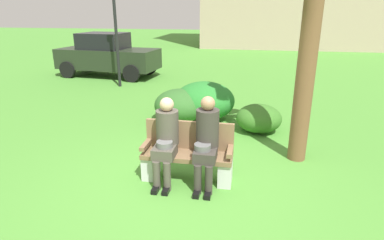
{
  "coord_description": "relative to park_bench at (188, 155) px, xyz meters",
  "views": [
    {
      "loc": [
        0.95,
        -4.21,
        2.51
      ],
      "look_at": [
        0.07,
        0.54,
        0.85
      ],
      "focal_mm": 30.01,
      "sensor_mm": 36.0,
      "label": 1
    }
  ],
  "objects": [
    {
      "name": "ground_plane",
      "position": [
        -0.07,
        -0.19,
        -0.4
      ],
      "size": [
        80.0,
        80.0,
        0.0
      ],
      "primitive_type": "plane",
      "color": "#4A8C32"
    },
    {
      "name": "park_bench",
      "position": [
        0.0,
        0.0,
        0.0
      ],
      "size": [
        1.37,
        0.44,
        0.9
      ],
      "color": "brown",
      "rests_on": "ground"
    },
    {
      "name": "seated_man_left",
      "position": [
        -0.31,
        -0.12,
        0.33
      ],
      "size": [
        0.34,
        0.72,
        1.3
      ],
      "color": "#4C473D",
      "rests_on": "ground"
    },
    {
      "name": "seated_man_right",
      "position": [
        0.3,
        -0.12,
        0.35
      ],
      "size": [
        0.34,
        0.72,
        1.35
      ],
      "color": "#38332D",
      "rests_on": "ground"
    },
    {
      "name": "shrub_near_bench",
      "position": [
        -0.71,
        2.67,
        -0.01
      ],
      "size": [
        1.24,
        1.13,
        0.77
      ],
      "primitive_type": "ellipsoid",
      "color": "#306227",
      "rests_on": "ground"
    },
    {
      "name": "shrub_mid_lawn",
      "position": [
        1.11,
        2.28,
        -0.09
      ],
      "size": [
        0.97,
        0.89,
        0.61
      ],
      "primitive_type": "ellipsoid",
      "color": "#366B23",
      "rests_on": "ground"
    },
    {
      "name": "shrub_far_lawn",
      "position": [
        -0.18,
        2.94,
        0.06
      ],
      "size": [
        1.45,
        1.33,
        0.91
      ],
      "primitive_type": "ellipsoid",
      "color": "#277A2B",
      "rests_on": "ground"
    },
    {
      "name": "parked_car_near",
      "position": [
        -4.71,
        7.51,
        0.44
      ],
      "size": [
        4.04,
        2.05,
        1.68
      ],
      "color": "#232D1E",
      "rests_on": "ground"
    },
    {
      "name": "street_lamp",
      "position": [
        -3.57,
        5.87,
        1.73
      ],
      "size": [
        0.24,
        0.24,
        3.45
      ],
      "color": "black",
      "rests_on": "ground"
    }
  ]
}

